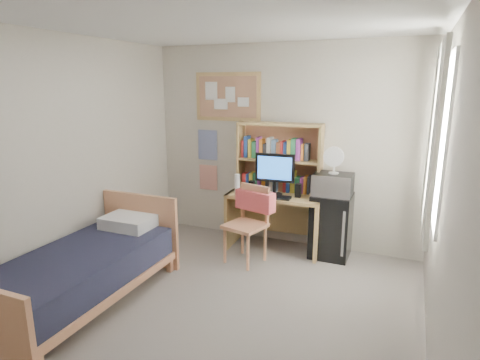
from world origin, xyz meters
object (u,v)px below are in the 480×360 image
at_px(monitor, 275,174).
at_px(speaker_left, 252,187).
at_px(bed, 81,278).
at_px(desk_fan, 334,162).
at_px(microwave, 333,184).
at_px(desk_chair, 245,225).
at_px(speaker_right, 298,191).
at_px(desk, 275,221).
at_px(bulletin_board, 228,97).
at_px(mini_fridge, 331,225).

relative_size(monitor, speaker_left, 3.39).
height_order(bed, speaker_left, speaker_left).
relative_size(bed, desk_fan, 6.47).
bearing_deg(bed, desk_fan, 44.92).
distance_m(bed, monitor, 2.46).
relative_size(bed, microwave, 4.20).
bearing_deg(bed, desk_chair, 52.70).
height_order(speaker_left, speaker_right, speaker_right).
distance_m(speaker_left, speaker_right, 0.60).
relative_size(desk, speaker_left, 7.63).
height_order(bed, desk_fan, desk_fan).
distance_m(bulletin_board, speaker_left, 1.27).
xyz_separation_m(microwave, desk_fan, (0.00, 0.00, 0.28)).
bearing_deg(desk, desk_fan, -0.37).
distance_m(bulletin_board, desk_chair, 1.78).
distance_m(desk, microwave, 0.90).
xyz_separation_m(speaker_right, microwave, (0.40, 0.08, 0.10)).
distance_m(bulletin_board, mini_fridge, 2.15).
bearing_deg(desk, monitor, -90.00).
height_order(monitor, microwave, monitor).
height_order(desk, bed, desk).
xyz_separation_m(speaker_left, microwave, (1.00, 0.11, 0.11)).
bearing_deg(mini_fridge, bulletin_board, 170.69).
height_order(microwave, desk_fan, desk_fan).
bearing_deg(microwave, bulletin_board, 169.95).
height_order(desk, speaker_right, speaker_right).
distance_m(bed, desk_fan, 3.02).
relative_size(speaker_right, desk_fan, 0.57).
xyz_separation_m(mini_fridge, speaker_right, (-0.40, -0.10, 0.43)).
bearing_deg(speaker_left, bulletin_board, 140.00).
xyz_separation_m(bulletin_board, speaker_left, (0.50, -0.38, -1.11)).
height_order(bulletin_board, desk, bulletin_board).
relative_size(bed, speaker_left, 12.26).
height_order(speaker_right, microwave, microwave).
bearing_deg(speaker_left, bed, -120.50).
distance_m(bed, speaker_left, 2.25).
bearing_deg(speaker_left, speaker_right, 0.00).
distance_m(mini_fridge, monitor, 0.93).
bearing_deg(desk_fan, bed, -134.42).
relative_size(monitor, speaker_right, 3.13).
bearing_deg(speaker_right, desk_fan, 7.78).
distance_m(desk, speaker_left, 0.54).
distance_m(desk_chair, microwave, 1.16).
distance_m(microwave, desk_fan, 0.28).
distance_m(desk_chair, bed, 1.86).
relative_size(desk_chair, bed, 0.49).
distance_m(bulletin_board, bed, 2.89).
distance_m(speaker_right, microwave, 0.42).
relative_size(desk, monitor, 2.25).
xyz_separation_m(desk, speaker_left, (-0.30, -0.08, 0.45)).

